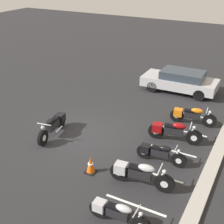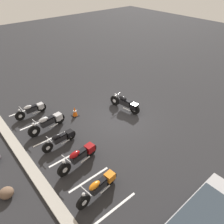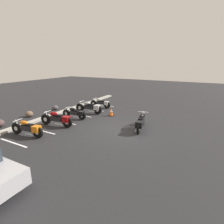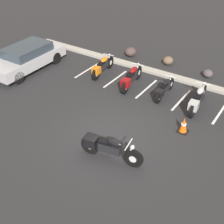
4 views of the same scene
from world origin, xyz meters
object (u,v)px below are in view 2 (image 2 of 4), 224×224
at_px(landscape_rock_1, 6,193).
at_px(parked_bike_3, 49,122).
at_px(traffic_cone, 75,112).
at_px(parked_bike_2, 61,139).
at_px(parked_bike_0, 99,186).
at_px(parked_bike_1, 80,156).
at_px(motorcycle_black_featured, 126,104).
at_px(parked_bike_4, 32,109).

bearing_deg(landscape_rock_1, parked_bike_3, -48.99).
bearing_deg(landscape_rock_1, traffic_cone, -59.23).
height_order(parked_bike_2, landscape_rock_1, parked_bike_2).
xyz_separation_m(parked_bike_0, parked_bike_3, (5.28, -0.38, 0.03)).
relative_size(parked_bike_1, parked_bike_2, 1.17).
xyz_separation_m(parked_bike_0, parked_bike_1, (1.91, -0.29, 0.03)).
xyz_separation_m(motorcycle_black_featured, landscape_rock_1, (-1.54, 8.12, -0.26)).
bearing_deg(parked_bike_0, parked_bike_4, -98.48).
relative_size(parked_bike_1, landscape_rock_1, 3.99).
bearing_deg(parked_bike_4, parked_bike_3, 93.51).
bearing_deg(parked_bike_0, parked_bike_1, -105.22).
height_order(parked_bike_1, landscape_rock_1, parked_bike_1).
relative_size(parked_bike_0, parked_bike_4, 1.09).
relative_size(motorcycle_black_featured, traffic_cone, 3.57).
xyz_separation_m(motorcycle_black_featured, parked_bike_1, (-1.96, 4.82, -0.00)).
bearing_deg(parked_bike_0, parked_bike_2, -100.51).
height_order(motorcycle_black_featured, landscape_rock_1, motorcycle_black_featured).
xyz_separation_m(parked_bike_1, parked_bike_4, (5.31, 0.05, -0.07)).
relative_size(parked_bike_4, landscape_rock_1, 3.46).
bearing_deg(parked_bike_1, parked_bike_2, -96.57).
bearing_deg(traffic_cone, parked_bike_4, 48.11).
relative_size(parked_bike_0, parked_bike_3, 0.94).
height_order(parked_bike_1, parked_bike_2, parked_bike_1).
relative_size(parked_bike_0, parked_bike_1, 0.94).
bearing_deg(parked_bike_1, parked_bike_3, -99.53).
bearing_deg(parked_bike_1, landscape_rock_1, -15.10).
bearing_deg(parked_bike_2, landscape_rock_1, 19.15).
bearing_deg(motorcycle_black_featured, parked_bike_3, 64.04).
bearing_deg(motorcycle_black_featured, parked_bike_2, 83.32).
distance_m(parked_bike_0, parked_bike_3, 5.30).
bearing_deg(parked_bike_2, parked_bike_3, -97.63).
relative_size(parked_bike_1, parked_bike_3, 1.00).
xyz_separation_m(landscape_rock_1, traffic_cone, (3.11, -5.23, 0.08)).
relative_size(parked_bike_1, traffic_cone, 3.56).
distance_m(motorcycle_black_featured, parked_bike_4, 5.91).
bearing_deg(traffic_cone, parked_bike_0, 157.84).
distance_m(parked_bike_4, traffic_cone, 2.66).
bearing_deg(parked_bike_0, landscape_rock_1, -44.24).
xyz_separation_m(parked_bike_2, landscape_rock_1, (-1.32, 3.26, -0.19)).
xyz_separation_m(parked_bike_1, traffic_cone, (3.53, -1.93, -0.18)).
bearing_deg(landscape_rock_1, parked_bike_4, -33.63).
relative_size(parked_bike_3, parked_bike_4, 1.16).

